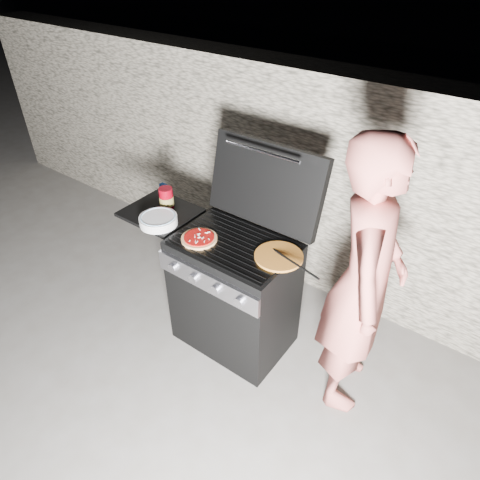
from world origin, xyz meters
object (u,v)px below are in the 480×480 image
Objects in this scene: gas_grill at (207,280)px; pizza_topped at (199,238)px; person at (363,283)px; sauce_jar at (166,198)px.

gas_grill is 5.65× the size of pizza_topped.
person reaches higher than gas_grill.
pizza_topped reaches higher than gas_grill.
pizza_topped is 1.51× the size of sauce_jar.
gas_grill is 1.19m from person.
person is (1.51, 0.05, -0.07)m from sauce_jar.
sauce_jar is at bearing 74.12° from person.
pizza_topped is at bearing 84.72° from person.
gas_grill is at bearing 78.46° from person.
pizza_topped is 1.07m from person.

